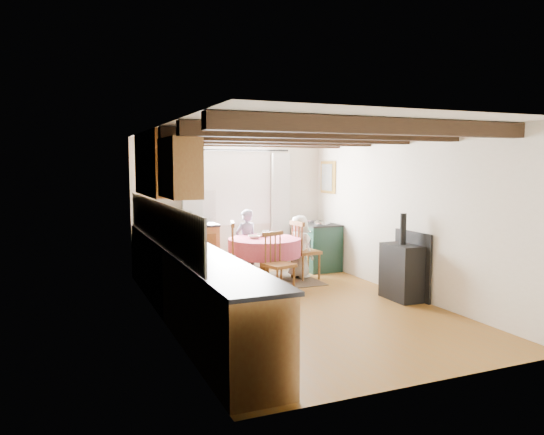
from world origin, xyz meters
name	(u,v)px	position (x,y,z in m)	size (l,w,h in m)	color
floor	(294,306)	(0.00, 0.00, 0.00)	(3.60, 5.50, 0.00)	brown
ceiling	(295,130)	(0.00, 0.00, 2.40)	(3.60, 5.50, 0.00)	white
wall_back	(231,205)	(0.00, 2.75, 1.20)	(3.60, 0.00, 2.40)	silver
wall_front	(430,250)	(0.00, -2.75, 1.20)	(3.60, 0.00, 2.40)	silver
wall_left	(161,225)	(-1.80, 0.00, 1.20)	(0.00, 5.50, 2.40)	silver
wall_right	(404,214)	(1.80, 0.00, 1.20)	(0.00, 5.50, 2.40)	silver
beam_a	(383,126)	(0.00, -2.00, 2.31)	(3.60, 0.16, 0.16)	#312012
beam_b	(332,132)	(0.00, -1.00, 2.31)	(3.60, 0.16, 0.16)	#312012
beam_c	(295,136)	(0.00, 0.00, 2.31)	(3.60, 0.16, 0.16)	#312012
beam_d	(267,140)	(0.00, 1.00, 2.31)	(3.60, 0.16, 0.16)	#312012
beam_e	(244,142)	(0.00, 2.00, 2.31)	(3.60, 0.16, 0.16)	#312012
splash_left	(158,223)	(-1.78, 0.30, 1.20)	(0.02, 4.50, 0.55)	beige
splash_back	(177,207)	(-1.00, 2.73, 1.20)	(1.40, 0.02, 0.55)	beige
base_cabinet_left	(187,284)	(-1.50, 0.00, 0.44)	(0.60, 5.30, 0.88)	olive
base_cabinet_back	(179,252)	(-1.05, 2.45, 0.44)	(1.30, 0.60, 0.88)	olive
worktop_left	(188,248)	(-1.48, 0.00, 0.90)	(0.64, 5.30, 0.04)	black
worktop_back	(179,226)	(-1.05, 2.43, 0.90)	(1.30, 0.64, 0.04)	black
wall_cabinet_glass	(156,164)	(-1.63, 1.20, 1.95)	(0.34, 1.80, 0.90)	olive
wall_cabinet_solid	(180,168)	(-1.63, -0.30, 1.90)	(0.34, 0.90, 0.70)	olive
window_frame	(236,183)	(0.10, 2.73, 1.60)	(1.34, 0.03, 1.54)	white
window_pane	(236,183)	(0.10, 2.74, 1.60)	(1.20, 0.01, 1.40)	white
curtain_left	(192,212)	(-0.75, 2.65, 1.10)	(0.35, 0.10, 2.10)	#B8C0B2
curtain_right	(280,209)	(0.95, 2.65, 1.10)	(0.35, 0.10, 2.10)	#B8C0B2
curtain_rod	(238,150)	(0.10, 2.65, 2.20)	(0.03, 0.03, 2.00)	black
wall_picture	(328,177)	(1.77, 2.30, 1.70)	(0.04, 0.50, 0.60)	gold
wall_plate	(284,177)	(1.05, 2.72, 1.70)	(0.30, 0.30, 0.02)	silver
rug	(264,281)	(0.18, 1.56, 0.01)	(1.71, 1.33, 0.01)	#382B18
dining_table	(264,260)	(0.18, 1.56, 0.36)	(1.20, 1.20, 0.72)	#B4506A
chair_near	(279,263)	(0.11, 0.76, 0.46)	(0.40, 0.42, 0.93)	brown
chair_left	(221,254)	(-0.57, 1.54, 0.52)	(0.45, 0.47, 1.04)	brown
chair_right	(306,250)	(0.92, 1.51, 0.50)	(0.43, 0.45, 1.00)	brown
aga_range	(316,246)	(1.47, 2.18, 0.44)	(0.61, 0.95, 0.87)	black
cast_iron_stove	(402,257)	(1.58, -0.27, 0.62)	(0.37, 0.62, 1.25)	black
child_far	(246,242)	(0.07, 2.15, 0.58)	(0.42, 0.28, 1.16)	slate
child_right	(300,247)	(0.86, 1.62, 0.54)	(0.53, 0.34, 1.08)	silver
bowl_a	(254,237)	(0.02, 1.62, 0.75)	(0.21, 0.21, 0.05)	silver
bowl_b	(262,235)	(0.22, 1.75, 0.75)	(0.19, 0.19, 0.06)	silver
cup	(266,233)	(0.29, 1.77, 0.78)	(0.11, 0.11, 0.10)	silver
canister_tall	(170,217)	(-1.18, 2.48, 1.05)	(0.15, 0.15, 0.26)	#262628
canister_wide	(187,218)	(-0.88, 2.50, 1.02)	(0.18, 0.18, 0.20)	#262628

